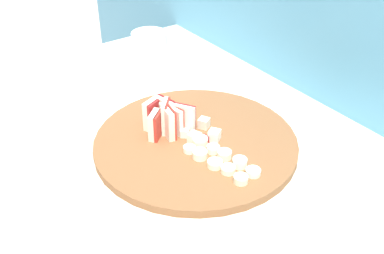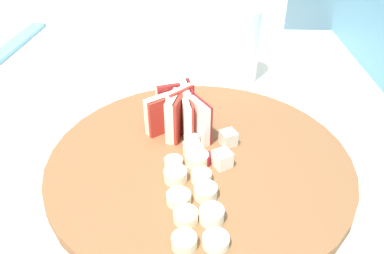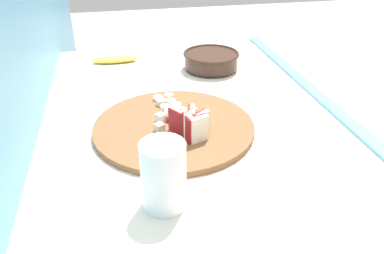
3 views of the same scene
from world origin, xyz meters
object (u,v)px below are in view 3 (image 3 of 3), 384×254
(cutting_board, at_px, (174,127))
(small_jar, at_px, (164,176))
(banana_peel, at_px, (115,60))
(banana_slice_rows, at_px, (171,107))
(ceramic_bowl, at_px, (211,60))
(apple_wedge_fan, at_px, (191,124))
(apple_dice_pile, at_px, (168,121))

(cutting_board, distance_m, small_jar, 0.28)
(small_jar, bearing_deg, banana_peel, 4.96)
(cutting_board, xyz_separation_m, banana_slice_rows, (0.08, -0.00, 0.01))
(banana_slice_rows, height_order, small_jar, small_jar)
(banana_slice_rows, distance_m, ceramic_bowl, 0.35)
(apple_wedge_fan, xyz_separation_m, ceramic_bowl, (0.44, -0.16, -0.01))
(banana_peel, bearing_deg, cutting_board, -165.88)
(apple_wedge_fan, bearing_deg, banana_slice_rows, 10.43)
(apple_wedge_fan, distance_m, banana_slice_rows, 0.14)
(apple_dice_pile, height_order, banana_peel, apple_dice_pile)
(ceramic_bowl, relative_size, small_jar, 1.42)
(cutting_board, xyz_separation_m, banana_peel, (0.51, 0.13, 0.00))
(cutting_board, relative_size, banana_peel, 2.47)
(cutting_board, height_order, ceramic_bowl, ceramic_bowl)
(apple_dice_pile, bearing_deg, banana_slice_rows, -13.51)
(cutting_board, xyz_separation_m, apple_wedge_fan, (-0.06, -0.03, 0.04))
(apple_wedge_fan, distance_m, banana_peel, 0.59)
(apple_wedge_fan, bearing_deg, apple_dice_pile, 36.88)
(ceramic_bowl, bearing_deg, banana_peel, 67.87)
(apple_wedge_fan, bearing_deg, ceramic_bowl, -19.98)
(banana_peel, bearing_deg, apple_wedge_fan, -164.39)
(apple_dice_pile, relative_size, banana_slice_rows, 0.48)
(banana_slice_rows, height_order, banana_peel, banana_slice_rows)
(apple_wedge_fan, height_order, apple_dice_pile, apple_wedge_fan)
(banana_slice_rows, relative_size, ceramic_bowl, 0.83)
(cutting_board, xyz_separation_m, apple_dice_pile, (0.00, 0.01, 0.02))
(ceramic_bowl, height_order, small_jar, small_jar)
(cutting_board, bearing_deg, ceramic_bowl, -26.56)
(banana_slice_rows, distance_m, small_jar, 0.36)
(apple_wedge_fan, distance_m, small_jar, 0.23)
(cutting_board, bearing_deg, apple_wedge_fan, -152.41)
(apple_dice_pile, bearing_deg, small_jar, 170.09)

